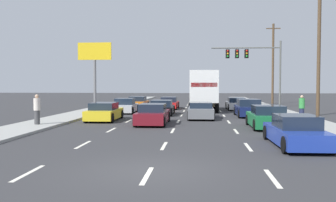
{
  "coord_description": "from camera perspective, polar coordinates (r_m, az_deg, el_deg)",
  "views": [
    {
      "loc": [
        1.43,
        -10.73,
        2.53
      ],
      "look_at": [
        -0.71,
        14.77,
        1.37
      ],
      "focal_mm": 39.91,
      "sensor_mm": 36.0,
      "label": 1
    }
  ],
  "objects": [
    {
      "name": "utility_pole_mid",
      "position": [
        32.44,
        22.04,
        7.31
      ],
      "size": [
        1.8,
        0.28,
        10.33
      ],
      "color": "brown",
      "rests_on": "ground_plane"
    },
    {
      "name": "lane_markings",
      "position": [
        35.23,
        2.47,
        -1.52
      ],
      "size": [
        6.94,
        62.0,
        0.01
      ],
      "color": "silver",
      "rests_on": "ground_plane"
    },
    {
      "name": "car_black",
      "position": [
        30.82,
        -0.94,
        -1.07
      ],
      "size": [
        1.94,
        4.15,
        1.21
      ],
      "color": "black",
      "rests_on": "ground_plane"
    },
    {
      "name": "sidewalk_right",
      "position": [
        31.59,
        17.47,
        -1.99
      ],
      "size": [
        2.82,
        80.0,
        0.14
      ],
      "primitive_type": "cube",
      "color": "#9E9E99",
      "rests_on": "ground_plane"
    },
    {
      "name": "car_blue",
      "position": [
        16.11,
        18.91,
        -4.52
      ],
      "size": [
        1.93,
        4.65,
        1.28
      ],
      "color": "#1E389E",
      "rests_on": "ground_plane"
    },
    {
      "name": "roadside_billboard",
      "position": [
        48.88,
        -11.14,
        6.2
      ],
      "size": [
        4.33,
        0.36,
        7.83
      ],
      "color": "slate",
      "rests_on": "ground_plane"
    },
    {
      "name": "box_truck",
      "position": [
        34.98,
        5.4,
        1.87
      ],
      "size": [
        2.71,
        7.74,
        3.71
      ],
      "color": "white",
      "rests_on": "ground_plane"
    },
    {
      "name": "car_green",
      "position": [
        22.21,
        14.92,
        -2.48
      ],
      "size": [
        2.0,
        4.16,
        1.32
      ],
      "color": "#196B38",
      "rests_on": "ground_plane"
    },
    {
      "name": "car_maroon",
      "position": [
        23.58,
        -2.33,
        -2.12
      ],
      "size": [
        1.89,
        4.57,
        1.3
      ],
      "color": "maroon",
      "rests_on": "ground_plane"
    },
    {
      "name": "pedestrian_mid_block",
      "position": [
        23.46,
        -19.38,
        -1.21
      ],
      "size": [
        0.38,
        0.38,
        1.78
      ],
      "color": "#3F3F42",
      "rests_on": "sidewalk_left"
    },
    {
      "name": "car_gray",
      "position": [
        27.56,
        5.04,
        -1.49
      ],
      "size": [
        1.91,
        4.56,
        1.21
      ],
      "color": "slate",
      "rests_on": "ground_plane"
    },
    {
      "name": "car_red",
      "position": [
        38.37,
        0.19,
        -0.35
      ],
      "size": [
        1.84,
        4.38,
        1.22
      ],
      "color": "red",
      "rests_on": "ground_plane"
    },
    {
      "name": "car_white",
      "position": [
        37.47,
        10.37,
        -0.45
      ],
      "size": [
        1.85,
        4.69,
        1.21
      ],
      "color": "white",
      "rests_on": "ground_plane"
    },
    {
      "name": "car_orange",
      "position": [
        38.84,
        -4.66,
        -0.31
      ],
      "size": [
        1.92,
        4.25,
        1.26
      ],
      "color": "orange",
      "rests_on": "ground_plane"
    },
    {
      "name": "car_silver",
      "position": [
        32.9,
        -6.56,
        -0.82
      ],
      "size": [
        1.96,
        4.13,
        1.29
      ],
      "color": "#B7BABF",
      "rests_on": "ground_plane"
    },
    {
      "name": "traffic_signal_mast",
      "position": [
        42.37,
        12.27,
        6.42
      ],
      "size": [
        7.63,
        0.69,
        7.28
      ],
      "color": "#595B56",
      "rests_on": "ground_plane"
    },
    {
      "name": "ground_plane",
      "position": [
        35.85,
        2.51,
        -1.45
      ],
      "size": [
        140.0,
        140.0,
        0.0
      ],
      "primitive_type": "plane",
      "color": "#333335"
    },
    {
      "name": "utility_pole_far",
      "position": [
        49.9,
        15.73,
        5.64
      ],
      "size": [
        1.8,
        0.28,
        10.24
      ],
      "color": "brown",
      "rests_on": "ground_plane"
    },
    {
      "name": "pedestrian_near_corner",
      "position": [
        26.55,
        19.75,
        -0.95
      ],
      "size": [
        0.38,
        0.38,
        1.65
      ],
      "color": "#1E233F",
      "rests_on": "sidewalk_right"
    },
    {
      "name": "car_yellow",
      "position": [
        26.31,
        -9.69,
        -1.68
      ],
      "size": [
        2.0,
        4.42,
        1.26
      ],
      "color": "yellow",
      "rests_on": "ground_plane"
    },
    {
      "name": "sidewalk_left",
      "position": [
        32.34,
        -12.83,
        -1.83
      ],
      "size": [
        2.82,
        80.0,
        0.14
      ],
      "primitive_type": "cube",
      "color": "#9E9E99",
      "rests_on": "ground_plane"
    },
    {
      "name": "car_navy",
      "position": [
        29.82,
        12.2,
        -1.13
      ],
      "size": [
        1.98,
        4.25,
        1.36
      ],
      "color": "#141E4C",
      "rests_on": "ground_plane"
    }
  ]
}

